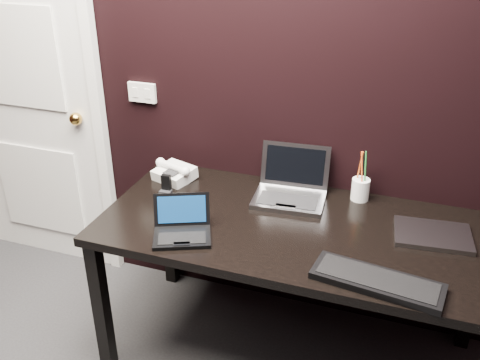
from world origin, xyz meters
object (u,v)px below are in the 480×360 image
(ext_keyboard, at_px, (377,281))
(mobile_phone, at_px, (166,187))
(desk, at_px, (296,241))
(pen_cup, at_px, (360,188))
(netbook, at_px, (182,229))
(door, at_px, (25,93))
(silver_laptop, at_px, (291,190))
(closed_laptop, at_px, (433,235))
(desk_phone, at_px, (174,173))

(ext_keyboard, bearing_deg, mobile_phone, 159.93)
(desk, relative_size, mobile_phone, 17.96)
(mobile_phone, xyz_separation_m, pen_cup, (0.88, 0.24, 0.02))
(mobile_phone, bearing_deg, desk, -7.00)
(desk, distance_m, netbook, 0.50)
(door, distance_m, netbook, 1.39)
(pen_cup, bearing_deg, silver_laptop, -162.92)
(closed_laptop, bearing_deg, door, 172.86)
(door, distance_m, ext_keyboard, 2.15)
(desk, relative_size, netbook, 5.69)
(door, distance_m, closed_laptop, 2.24)
(desk_phone, bearing_deg, pen_cup, 6.31)
(door, xyz_separation_m, closed_laptop, (2.20, -0.28, -0.29))
(closed_laptop, relative_size, pen_cup, 1.34)
(silver_laptop, bearing_deg, pen_cup, 17.08)
(desk, bearing_deg, closed_laptop, 10.15)
(door, height_order, pen_cup, door)
(desk_phone, distance_m, pen_cup, 0.91)
(desk, bearing_deg, silver_laptop, 110.68)
(netbook, distance_m, closed_laptop, 1.04)
(ext_keyboard, bearing_deg, desk, 141.52)
(desk, xyz_separation_m, desk_phone, (-0.68, 0.23, 0.12))
(ext_keyboard, xyz_separation_m, closed_laptop, (0.18, 0.39, -0.00))
(desk_phone, bearing_deg, ext_keyboard, -26.23)
(door, relative_size, pen_cup, 8.75)
(desk, distance_m, ext_keyboard, 0.48)
(door, bearing_deg, silver_laptop, -5.29)
(door, distance_m, desk, 1.73)
(desk, height_order, silver_laptop, silver_laptop)
(desk, xyz_separation_m, mobile_phone, (-0.66, 0.08, 0.11))
(pen_cup, bearing_deg, mobile_phone, -164.45)
(netbook, height_order, silver_laptop, silver_laptop)
(door, bearing_deg, ext_keyboard, -18.36)
(door, distance_m, desk_phone, 1.01)
(ext_keyboard, relative_size, pen_cup, 1.99)
(pen_cup, bearing_deg, ext_keyboard, -76.48)
(silver_laptop, height_order, ext_keyboard, silver_laptop)
(ext_keyboard, bearing_deg, pen_cup, 103.52)
(ext_keyboard, xyz_separation_m, pen_cup, (-0.15, 0.62, 0.04))
(silver_laptop, bearing_deg, mobile_phone, -165.29)
(desk_phone, relative_size, mobile_phone, 2.36)
(netbook, height_order, pen_cup, pen_cup)
(netbook, bearing_deg, ext_keyboard, -4.66)
(netbook, xyz_separation_m, desk_phone, (-0.25, 0.45, 0.01))
(silver_laptop, bearing_deg, closed_laptop, -11.57)
(door, xyz_separation_m, desk, (1.65, -0.38, -0.38))
(silver_laptop, bearing_deg, netbook, -126.90)
(door, bearing_deg, desk, -12.82)
(silver_laptop, distance_m, pen_cup, 0.32)
(door, relative_size, silver_laptop, 6.17)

